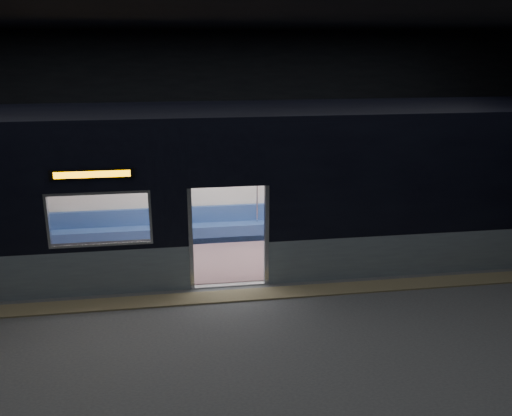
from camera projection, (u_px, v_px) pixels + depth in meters
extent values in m
cube|color=#47494C|center=(236.00, 310.00, 9.82)|extent=(24.00, 14.00, 0.01)
cube|color=black|center=(232.00, 20.00, 8.37)|extent=(24.00, 14.00, 0.04)
cube|color=black|center=(207.00, 120.00, 15.69)|extent=(24.00, 0.04, 5.00)
cube|color=#8C7F59|center=(233.00, 296.00, 10.33)|extent=(22.80, 0.50, 0.03)
cube|color=gray|center=(459.00, 251.00, 11.39)|extent=(8.30, 0.12, 0.90)
cube|color=black|center=(467.00, 177.00, 10.92)|extent=(8.30, 0.12, 2.30)
cube|color=black|center=(228.00, 156.00, 10.05)|extent=(1.40, 0.12, 1.15)
cube|color=#B7BABC|center=(191.00, 239.00, 10.41)|extent=(0.08, 0.14, 2.05)
cube|color=#B7BABC|center=(266.00, 235.00, 10.63)|extent=(0.08, 0.14, 2.05)
cube|color=black|center=(92.00, 174.00, 9.69)|extent=(1.50, 0.04, 0.18)
cube|color=#FF9D00|center=(92.00, 174.00, 9.69)|extent=(1.34, 0.03, 0.12)
cube|color=beige|center=(216.00, 174.00, 13.08)|extent=(18.00, 0.12, 3.20)
cube|color=black|center=(220.00, 112.00, 11.23)|extent=(18.00, 3.00, 0.15)
cube|color=gray|center=(223.00, 257.00, 12.17)|extent=(17.76, 2.76, 0.04)
cube|color=beige|center=(221.00, 156.00, 11.50)|extent=(17.76, 2.76, 0.10)
cube|color=#2D5182|center=(219.00, 232.00, 13.17)|extent=(11.00, 0.48, 0.41)
cube|color=#2D5182|center=(218.00, 214.00, 13.23)|extent=(11.00, 0.10, 0.40)
cube|color=#725358|center=(60.00, 277.00, 10.60)|extent=(4.40, 0.48, 0.41)
cube|color=#725358|center=(382.00, 258.00, 11.55)|extent=(4.40, 0.48, 0.41)
cylinder|color=silver|center=(179.00, 227.00, 10.63)|extent=(0.04, 0.04, 2.26)
cylinder|color=silver|center=(178.00, 197.00, 12.77)|extent=(0.04, 0.04, 2.26)
cylinder|color=silver|center=(274.00, 223.00, 10.91)|extent=(0.04, 0.04, 2.26)
cylinder|color=silver|center=(257.00, 193.00, 13.05)|extent=(0.04, 0.04, 2.26)
cylinder|color=silver|center=(217.00, 163.00, 12.63)|extent=(11.00, 0.03, 0.03)
cube|color=black|center=(328.00, 218.00, 13.28)|extent=(0.15, 0.42, 0.14)
cube|color=black|center=(335.00, 218.00, 13.30)|extent=(0.15, 0.42, 0.14)
cylinder|color=black|center=(330.00, 231.00, 13.17)|extent=(0.10, 0.10, 0.43)
cylinder|color=black|center=(337.00, 231.00, 13.20)|extent=(0.10, 0.10, 0.43)
cube|color=#D35F75|center=(330.00, 215.00, 13.45)|extent=(0.36, 0.20, 0.18)
cylinder|color=#D35F75|center=(330.00, 203.00, 13.39)|extent=(0.38, 0.38, 0.47)
sphere|color=tan|center=(331.00, 190.00, 13.27)|extent=(0.19, 0.19, 0.19)
sphere|color=black|center=(330.00, 188.00, 13.30)|extent=(0.20, 0.20, 0.20)
cube|color=black|center=(332.00, 214.00, 13.19)|extent=(0.25, 0.22, 0.12)
cube|color=white|center=(388.00, 175.00, 13.67)|extent=(0.92, 0.03, 0.60)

